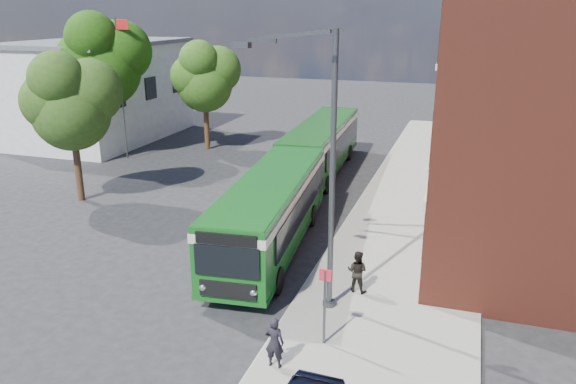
% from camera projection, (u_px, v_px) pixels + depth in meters
% --- Properties ---
extents(ground, '(120.00, 120.00, 0.00)m').
position_uv_depth(ground, '(213.00, 263.00, 22.03)').
color(ground, '#242427').
rests_on(ground, ground).
extents(pavement, '(6.00, 48.00, 0.15)m').
position_uv_depth(pavement, '(416.00, 214.00, 27.14)').
color(pavement, '#99978B').
rests_on(pavement, ground).
extents(kerb_line, '(0.12, 48.00, 0.01)m').
position_uv_depth(kerb_line, '(354.00, 209.00, 28.07)').
color(kerb_line, beige).
rests_on(kerb_line, ground).
extents(white_building, '(9.40, 13.40, 7.30)m').
position_uv_depth(white_building, '(98.00, 90.00, 42.51)').
color(white_building, beige).
rests_on(white_building, ground).
extents(flagpole, '(0.95, 0.10, 9.00)m').
position_uv_depth(flagpole, '(122.00, 84.00, 35.95)').
color(flagpole, '#3E4043').
rests_on(flagpole, ground).
extents(street_lamp, '(2.96, 2.38, 9.00)m').
position_uv_depth(street_lamp, '(321.00, 170.00, 17.30)').
color(street_lamp, '#3E4043').
rests_on(street_lamp, ground).
extents(bus_stop_sign, '(0.35, 0.08, 2.52)m').
position_uv_depth(bus_stop_sign, '(325.00, 302.00, 16.10)').
color(bus_stop_sign, '#3E4043').
rests_on(bus_stop_sign, ground).
extents(bus_front, '(3.66, 11.61, 3.02)m').
position_uv_depth(bus_front, '(271.00, 206.00, 22.91)').
color(bus_front, '#135418').
rests_on(bus_front, ground).
extents(bus_rear, '(3.14, 12.25, 3.02)m').
position_uv_depth(bus_rear, '(321.00, 142.00, 33.93)').
color(bus_rear, '#164D15').
rests_on(bus_rear, ground).
extents(pedestrian_a, '(0.55, 0.37, 1.48)m').
position_uv_depth(pedestrian_a, '(275.00, 342.00, 15.23)').
color(pedestrian_a, black).
rests_on(pedestrian_a, pavement).
extents(pedestrian_b, '(0.80, 0.67, 1.50)m').
position_uv_depth(pedestrian_b, '(357.00, 271.00, 19.35)').
color(pedestrian_b, black).
rests_on(pedestrian_b, pavement).
extents(tree_left, '(4.55, 4.32, 7.68)m').
position_uv_depth(tree_left, '(70.00, 101.00, 27.72)').
color(tree_left, '#3C2416').
rests_on(tree_left, ground).
extents(tree_mid, '(5.61, 5.33, 9.47)m').
position_uv_depth(tree_mid, '(103.00, 59.00, 36.38)').
color(tree_mid, '#3C2416').
rests_on(tree_mid, ground).
extents(tree_right, '(4.50, 4.28, 7.60)m').
position_uv_depth(tree_right, '(205.00, 76.00, 38.45)').
color(tree_right, '#3C2416').
rests_on(tree_right, ground).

